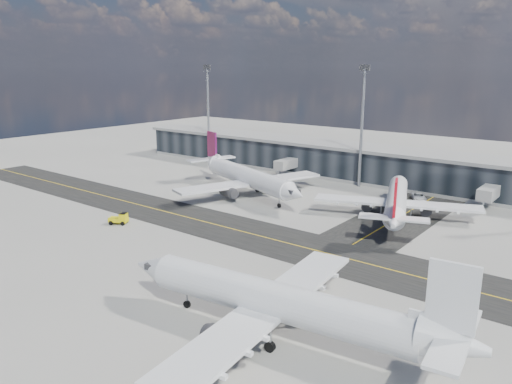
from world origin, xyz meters
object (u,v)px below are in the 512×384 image
baggage_tug (120,219)px  service_van (419,197)px  airliner_near (281,303)px  airliner_redtail (396,201)px  airliner_af (247,177)px

baggage_tug → service_van: baggage_tug is taller
baggage_tug → airliner_near: bearing=44.6°
airliner_redtail → airliner_near: airliner_near is taller
baggage_tug → airliner_af: bearing=143.4°
airliner_near → service_van: 65.56m
airliner_af → airliner_near: airliner_af is taller
airliner_redtail → service_van: 16.35m
airliner_af → airliner_redtail: (34.56, 2.86, -0.49)m
airliner_af → baggage_tug: airliner_af is taller
airliner_af → baggage_tug: (-4.50, -31.86, -3.05)m
airliner_redtail → airliner_near: size_ratio=0.86×
airliner_redtail → service_van: size_ratio=6.26×
airliner_af → service_van: (33.17, 18.90, -3.33)m
baggage_tug → service_van: bearing=114.8°
service_van → airliner_redtail: bearing=-113.8°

